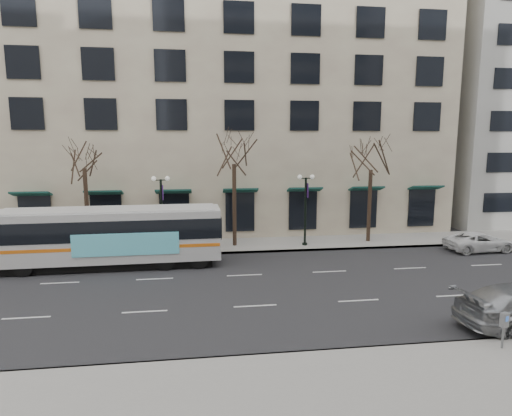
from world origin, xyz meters
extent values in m
plane|color=black|center=(0.00, 0.00, 0.00)|extent=(160.00, 160.00, 0.00)
cube|color=gray|center=(5.00, 9.00, 0.07)|extent=(80.00, 4.00, 0.15)
cube|color=tan|center=(-2.00, 21.00, 12.00)|extent=(40.00, 20.00, 24.00)
cylinder|color=black|center=(-10.00, 8.80, 2.87)|extent=(0.28, 0.28, 5.74)
cylinder|color=black|center=(0.00, 8.80, 2.97)|extent=(0.28, 0.28, 5.95)
cylinder|color=black|center=(10.00, 8.80, 2.73)|extent=(0.28, 0.28, 5.46)
cylinder|color=black|center=(-5.00, 8.20, 2.50)|extent=(0.16, 0.16, 5.00)
cylinder|color=black|center=(-5.00, 8.20, 0.15)|extent=(0.36, 0.36, 0.30)
cube|color=black|center=(-5.00, 8.20, 4.95)|extent=(0.90, 0.06, 0.06)
sphere|color=silver|center=(-5.45, 8.20, 5.05)|extent=(0.32, 0.32, 0.32)
sphere|color=silver|center=(-4.55, 8.20, 5.05)|extent=(0.32, 0.32, 0.32)
cube|color=#441D6E|center=(-4.88, 8.20, 4.10)|extent=(0.04, 0.45, 1.00)
cylinder|color=black|center=(5.00, 8.20, 2.50)|extent=(0.16, 0.16, 5.00)
cylinder|color=black|center=(5.00, 8.20, 0.15)|extent=(0.36, 0.36, 0.30)
cube|color=black|center=(5.00, 8.20, 4.95)|extent=(0.90, 0.06, 0.06)
sphere|color=silver|center=(4.55, 8.20, 5.05)|extent=(0.32, 0.32, 0.32)
sphere|color=silver|center=(5.45, 8.20, 5.05)|extent=(0.32, 0.32, 0.32)
cube|color=#441D6E|center=(5.12, 8.20, 4.10)|extent=(0.04, 0.45, 1.00)
cube|color=silver|center=(-7.80, 5.09, 1.99)|extent=(13.13, 3.09, 3.00)
cube|color=black|center=(-7.80, 5.09, 0.30)|extent=(12.08, 2.73, 0.49)
cube|color=black|center=(-7.47, 5.10, 2.45)|extent=(12.61, 3.13, 1.20)
cube|color=orange|center=(-7.80, 5.09, 1.47)|extent=(13.00, 3.12, 0.20)
cube|color=#65E0F7|center=(-6.68, 3.66, 1.69)|extent=(6.00, 0.18, 1.31)
cube|color=silver|center=(-7.80, 5.09, 3.52)|extent=(12.47, 2.80, 0.09)
cylinder|color=black|center=(-12.35, 3.75, 0.55)|extent=(1.10, 0.33, 1.09)
cylinder|color=black|center=(-12.40, 6.25, 0.55)|extent=(1.10, 0.33, 1.09)
cylinder|color=black|center=(-4.50, 3.90, 0.55)|extent=(1.10, 0.33, 1.09)
cylinder|color=black|center=(-4.55, 6.41, 0.55)|extent=(1.10, 0.33, 1.09)
cylinder|color=black|center=(-2.54, 3.94, 0.55)|extent=(1.10, 0.33, 1.09)
cylinder|color=black|center=(-2.59, 6.45, 0.55)|extent=(1.10, 0.33, 1.09)
imported|color=silver|center=(16.71, 5.51, 0.65)|extent=(4.76, 2.35, 1.30)
cylinder|color=gray|center=(8.31, -7.80, 0.61)|extent=(0.08, 0.08, 0.92)
cube|color=gray|center=(8.31, -7.80, 1.23)|extent=(0.33, 0.27, 0.51)
cube|color=blue|center=(8.28, -7.88, 1.30)|extent=(0.14, 0.07, 0.18)
camera|label=1|loc=(-2.48, -20.98, 7.61)|focal=30.00mm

